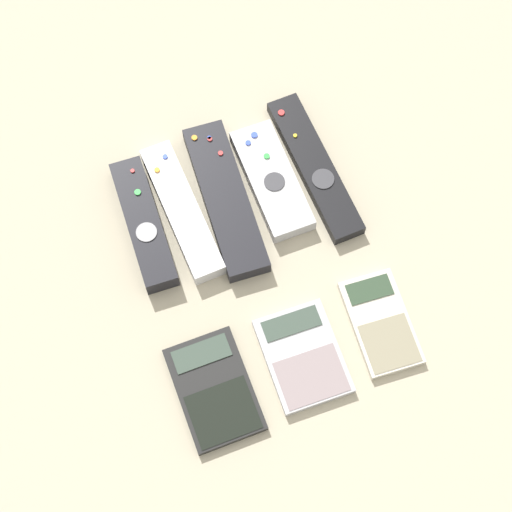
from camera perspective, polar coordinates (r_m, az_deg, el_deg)
ground_plane at (r=1.06m, az=0.80°, el=-2.28°), size 3.00×3.00×0.00m
remote_0 at (r=1.09m, az=-7.49°, el=2.13°), size 0.05×0.18×0.03m
remote_1 at (r=1.09m, az=-4.95°, el=3.01°), size 0.05×0.20×0.03m
remote_2 at (r=1.10m, az=-2.05°, el=3.81°), size 0.07×0.22×0.03m
remote_3 at (r=1.11m, az=1.06°, el=5.07°), size 0.06×0.16×0.02m
remote_4 at (r=1.12m, az=3.93°, el=5.95°), size 0.05×0.22×0.02m
calculator_0 at (r=1.02m, az=-2.80°, el=-8.86°), size 0.09×0.13×0.01m
calculator_1 at (r=1.03m, az=3.15°, el=-6.68°), size 0.09×0.12×0.01m
calculator_2 at (r=1.05m, az=8.32°, el=-4.42°), size 0.08×0.13×0.01m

